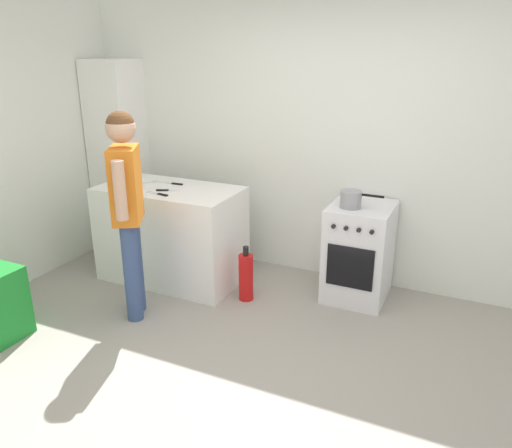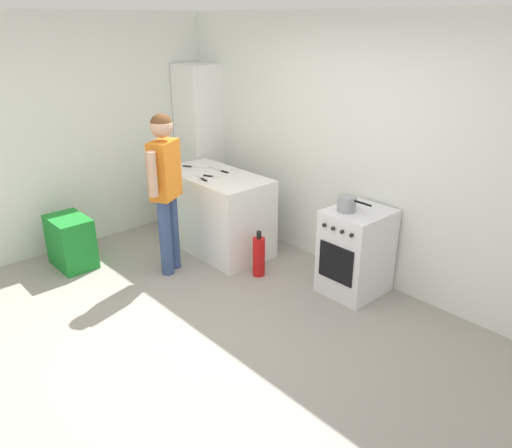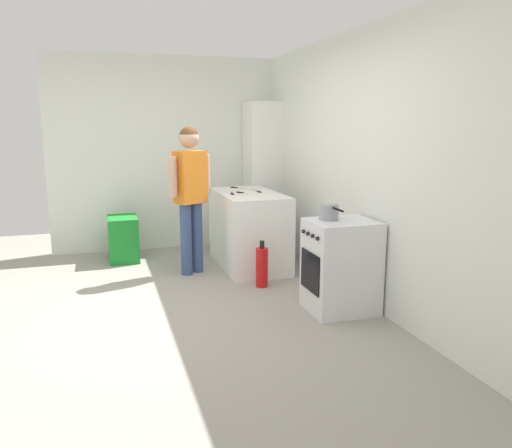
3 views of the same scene
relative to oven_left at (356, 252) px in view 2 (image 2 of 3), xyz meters
The scene contains 15 objects.
ground_plane 1.67m from the oven_left, 102.51° to the right, with size 8.00×8.00×0.00m, color gray.
back_wall 1.01m from the oven_left, 133.25° to the left, with size 6.00×0.10×2.60m, color silver.
side_wall_left 3.29m from the oven_left, 158.23° to the right, with size 0.10×3.10×2.60m, color silver.
counter_unit 1.74m from the oven_left, 167.47° to the right, with size 1.30×0.70×0.90m, color white.
oven_left is the anchor object (origin of this frame).
pot 0.51m from the oven_left, 128.57° to the right, with size 0.36×0.18×0.14m.
knife_utility 1.83m from the oven_left, 160.43° to the right, with size 0.25×0.07×0.01m.
knife_bread 2.16m from the oven_left, 169.67° to the right, with size 0.32×0.20×0.01m.
knife_carving 1.87m from the oven_left, behind, with size 0.33×0.04×0.01m.
knife_paring 1.80m from the oven_left, 164.17° to the right, with size 0.20×0.11×0.01m.
person 2.02m from the oven_left, 145.31° to the right, with size 0.34×0.51×1.68m.
fire_extinguisher 1.01m from the oven_left, 151.22° to the right, with size 0.13×0.13×0.50m.
recycling_crate_lower 3.03m from the oven_left, 142.70° to the right, with size 0.52×0.36×0.28m, color #1E842D.
recycling_crate_upper 3.02m from the oven_left, 142.70° to the right, with size 0.52×0.36×0.28m, color #1E842D.
larder_cabinet 2.71m from the oven_left, behind, with size 0.48×0.44×2.00m, color white.
Camera 2 is at (2.92, -2.06, 2.51)m, focal length 35.00 mm.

